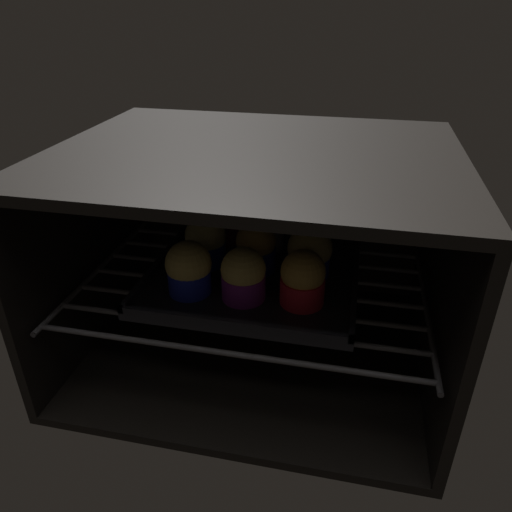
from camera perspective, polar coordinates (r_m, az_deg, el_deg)
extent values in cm
cube|color=black|center=(87.94, -0.12, -10.80)|extent=(59.00, 47.00, 1.50)
cube|color=black|center=(70.91, -0.15, 11.95)|extent=(59.00, 47.00, 1.50)
cube|color=black|center=(98.00, 2.71, 5.71)|extent=(59.00, 1.50, 34.00)
cube|color=black|center=(87.89, -18.78, 1.30)|extent=(1.50, 47.00, 34.00)
cube|color=black|center=(77.85, 21.05, -2.79)|extent=(1.50, 47.00, 34.00)
cylinder|color=#4C494C|center=(64.62, -3.78, -11.41)|extent=(54.00, 0.80, 0.80)
cylinder|color=#4C494C|center=(68.70, -2.56, -8.57)|extent=(54.00, 0.80, 0.80)
cylinder|color=#4C494C|center=(72.95, -1.50, -6.06)|extent=(54.00, 0.80, 0.80)
cylinder|color=#4C494C|center=(77.35, -0.56, -3.82)|extent=(54.00, 0.80, 0.80)
cylinder|color=#4C494C|center=(81.88, 0.27, -1.83)|extent=(54.00, 0.80, 0.80)
cylinder|color=#4C494C|center=(86.51, 1.01, -0.05)|extent=(54.00, 0.80, 0.80)
cylinder|color=#4C494C|center=(91.23, 1.68, 1.55)|extent=(54.00, 0.80, 0.80)
cylinder|color=#4C494C|center=(96.02, 2.28, 2.99)|extent=(54.00, 0.80, 0.80)
cylinder|color=#4C494C|center=(88.58, -17.46, -0.75)|extent=(0.80, 42.00, 0.80)
cylinder|color=#4C494C|center=(79.28, 19.38, -4.78)|extent=(0.80, 42.00, 0.80)
cube|color=black|center=(79.81, 0.00, -1.87)|extent=(33.18, 33.18, 1.20)
cube|color=black|center=(66.08, -2.98, -8.02)|extent=(33.18, 0.80, 1.00)
cube|color=black|center=(93.39, 2.09, 3.65)|extent=(33.18, 0.80, 1.00)
cube|color=black|center=(83.74, -10.90, 0.00)|extent=(0.80, 33.18, 1.00)
cube|color=black|center=(77.95, 11.73, -2.40)|extent=(0.80, 33.18, 1.00)
cylinder|color=#1928B7|center=(73.28, -7.89, -2.85)|extent=(6.55, 6.55, 3.94)
sphere|color=#DBBC60|center=(71.83, -8.04, -0.89)|extent=(6.96, 6.96, 6.96)
cylinder|color=#7A238C|center=(71.23, -1.80, -3.56)|extent=(6.55, 6.55, 3.94)
sphere|color=#DBBC60|center=(69.73, -1.84, -1.54)|extent=(6.62, 6.62, 6.62)
sphere|color=#1E6023|center=(68.68, -1.52, -0.30)|extent=(1.63, 1.63, 1.63)
cylinder|color=red|center=(70.40, 5.50, -4.13)|extent=(6.55, 6.55, 3.94)
sphere|color=gold|center=(68.70, 5.62, -1.85)|extent=(6.49, 6.49, 6.49)
cylinder|color=#1928B7|center=(80.73, -5.90, 0.44)|extent=(6.55, 6.55, 3.94)
sphere|color=#E0CC7A|center=(79.30, -6.01, 2.44)|extent=(6.87, 6.87, 6.87)
sphere|color=#1E6023|center=(78.72, -5.89, 3.84)|extent=(1.78, 1.78, 1.78)
cylinder|color=#1928B7|center=(78.43, 0.13, -0.30)|extent=(6.55, 6.55, 3.94)
sphere|color=gold|center=(76.94, 0.13, 1.77)|extent=(6.50, 6.50, 6.50)
sphere|color=#19511E|center=(76.01, 0.09, 3.12)|extent=(2.14, 2.14, 2.14)
cylinder|color=#1928B7|center=(77.41, 6.30, -0.90)|extent=(6.55, 6.55, 3.94)
sphere|color=#DBBC60|center=(76.05, 6.42, 0.97)|extent=(7.16, 7.16, 7.16)
cylinder|color=red|center=(87.90, -4.03, 2.99)|extent=(6.55, 6.55, 3.94)
sphere|color=#DBBC60|center=(86.71, -4.09, 4.67)|extent=(6.27, 6.27, 6.27)
cylinder|color=silver|center=(85.63, 0.95, 2.33)|extent=(6.55, 6.55, 3.94)
sphere|color=gold|center=(84.29, 0.96, 4.24)|extent=(7.02, 7.02, 7.02)
sphere|color=#28702D|center=(82.77, 0.88, 5.90)|extent=(2.30, 2.30, 2.30)
cylinder|color=#1928B7|center=(85.23, 6.70, 1.99)|extent=(6.55, 6.55, 3.94)
sphere|color=#E0CC7A|center=(83.97, 6.81, 3.79)|extent=(6.59, 6.59, 6.59)
sphere|color=#19511E|center=(83.01, 6.54, 5.55)|extent=(1.89, 1.89, 1.89)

